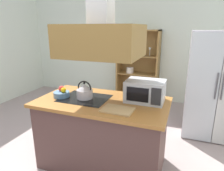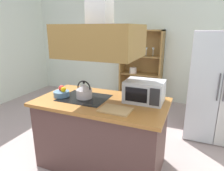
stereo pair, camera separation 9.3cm
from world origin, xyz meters
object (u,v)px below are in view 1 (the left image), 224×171
(kettle, at_px, (84,91))
(fruit_bowl, at_px, (62,93))
(dish_cabinet, at_px, (138,70))
(cutting_board, at_px, (118,110))
(refrigerator, at_px, (216,85))
(microwave, at_px, (145,91))

(kettle, distance_m, fruit_bowl, 0.31)
(dish_cabinet, distance_m, cutting_board, 2.85)
(cutting_board, bearing_deg, dish_cabinet, 98.97)
(dish_cabinet, xyz_separation_m, kettle, (-0.08, -2.58, 0.23))
(refrigerator, bearing_deg, kettle, -139.86)
(microwave, bearing_deg, fruit_bowl, -167.60)
(microwave, height_order, fruit_bowl, microwave)
(dish_cabinet, height_order, cutting_board, dish_cabinet)
(dish_cabinet, relative_size, microwave, 3.76)
(refrigerator, xyz_separation_m, dish_cabinet, (-1.58, 1.18, -0.10))
(kettle, relative_size, cutting_board, 0.67)
(kettle, height_order, fruit_bowl, kettle)
(dish_cabinet, height_order, fruit_bowl, dish_cabinet)
(dish_cabinet, xyz_separation_m, cutting_board, (0.44, -2.81, 0.15))
(refrigerator, relative_size, dish_cabinet, 1.00)
(kettle, bearing_deg, dish_cabinet, 88.22)
(cutting_board, distance_m, fruit_bowl, 0.85)
(fruit_bowl, bearing_deg, microwave, 12.40)
(fruit_bowl, bearing_deg, cutting_board, -11.66)
(kettle, relative_size, fruit_bowl, 1.11)
(refrigerator, distance_m, kettle, 2.18)
(cutting_board, bearing_deg, microwave, 61.70)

